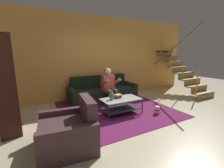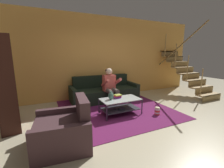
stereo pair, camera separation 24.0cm
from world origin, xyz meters
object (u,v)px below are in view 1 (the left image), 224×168
at_px(popcorn_tub, 157,110).
at_px(book_stack, 118,96).
at_px(armchair, 69,132).
at_px(coffee_table, 121,104).
at_px(bookshelf, 4,97).
at_px(person_seated_center, 110,85).
at_px(couch, 103,92).
at_px(vase, 112,96).

bearing_deg(popcorn_tub, book_stack, 146.66).
bearing_deg(armchair, coffee_table, 28.35).
distance_m(coffee_table, armchair, 1.74).
distance_m(coffee_table, bookshelf, 2.60).
bearing_deg(person_seated_center, couch, 90.00).
height_order(couch, person_seated_center, person_seated_center).
bearing_deg(person_seated_center, book_stack, -99.39).
distance_m(couch, armchair, 2.71).
height_order(bookshelf, popcorn_tub, bookshelf).
distance_m(person_seated_center, popcorn_tub, 1.59).
xyz_separation_m(coffee_table, armchair, (-1.53, -0.83, 0.00)).
distance_m(couch, popcorn_tub, 1.97).
distance_m(coffee_table, book_stack, 0.22).
distance_m(book_stack, bookshelf, 2.53).
xyz_separation_m(coffee_table, bookshelf, (-2.53, 0.31, 0.47)).
relative_size(coffee_table, vase, 4.85).
bearing_deg(vase, armchair, -145.55).
xyz_separation_m(person_seated_center, bookshelf, (-2.63, -0.51, 0.12)).
height_order(coffee_table, armchair, armchair).
bearing_deg(bookshelf, coffee_table, -7.01).
xyz_separation_m(couch, person_seated_center, (0.00, -0.51, 0.34)).
bearing_deg(bookshelf, popcorn_tub, -12.99).
bearing_deg(book_stack, coffee_table, -77.03).
distance_m(person_seated_center, coffee_table, 0.90).
distance_m(bookshelf, armchair, 1.59).
height_order(couch, popcorn_tub, couch).
distance_m(bookshelf, popcorn_tub, 3.54).
relative_size(couch, bookshelf, 1.19).
distance_m(vase, armchair, 1.59).
relative_size(person_seated_center, coffee_table, 1.10).
relative_size(vase, book_stack, 0.94).
bearing_deg(bookshelf, vase, -6.25).
bearing_deg(vase, popcorn_tub, -25.85).
distance_m(vase, popcorn_tub, 1.28).
relative_size(person_seated_center, popcorn_tub, 5.19).
xyz_separation_m(couch, coffee_table, (-0.09, -1.34, -0.00)).
xyz_separation_m(person_seated_center, book_stack, (-0.12, -0.71, -0.16)).
relative_size(book_stack, popcorn_tub, 1.03).
bearing_deg(bookshelf, couch, 21.34).
relative_size(couch, book_stack, 10.14).
height_order(person_seated_center, vase, person_seated_center).
bearing_deg(couch, coffee_table, -93.97).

